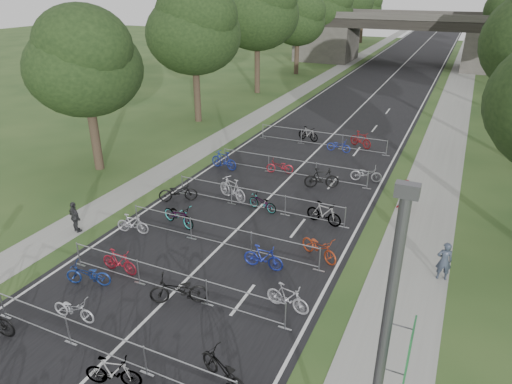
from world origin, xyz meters
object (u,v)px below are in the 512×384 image
(pedestrian_c, at_px, (75,217))
(overpass_bridge, at_px, (407,39))
(pedestrian_a, at_px, (444,261))
(pedestrian_b, at_px, (406,195))

(pedestrian_c, bearing_deg, overpass_bridge, -79.30)
(pedestrian_a, bearing_deg, overpass_bridge, -94.64)
(overpass_bridge, bearing_deg, pedestrian_c, -96.96)
(overpass_bridge, xyz_separation_m, pedestrian_a, (9.20, -52.47, -2.71))
(overpass_bridge, height_order, pedestrian_b, overpass_bridge)
(pedestrian_a, xyz_separation_m, pedestrian_c, (-16.00, -3.24, -0.06))
(overpass_bridge, bearing_deg, pedestrian_a, -80.06)
(pedestrian_a, height_order, pedestrian_c, pedestrian_a)
(overpass_bridge, bearing_deg, pedestrian_b, -81.58)
(pedestrian_c, bearing_deg, pedestrian_b, -129.19)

